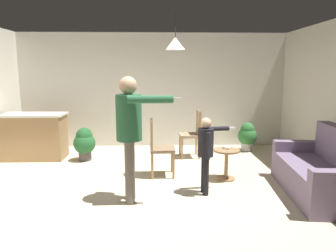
# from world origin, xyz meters

# --- Properties ---
(ground) EXTENTS (7.68, 7.68, 0.00)m
(ground) POSITION_xyz_m (0.00, 0.00, 0.00)
(ground) COLOR beige
(wall_back) EXTENTS (6.40, 0.10, 2.70)m
(wall_back) POSITION_xyz_m (0.00, 3.20, 1.35)
(wall_back) COLOR silver
(wall_back) RESTS_ON ground
(couch_floral) EXTENTS (1.02, 1.88, 1.00)m
(couch_floral) POSITION_xyz_m (2.51, -0.01, 0.33)
(couch_floral) COLOR slate
(couch_floral) RESTS_ON ground
(kitchen_counter) EXTENTS (1.26, 0.66, 0.95)m
(kitchen_counter) POSITION_xyz_m (-2.45, 2.08, 0.48)
(kitchen_counter) COLOR #99754C
(kitchen_counter) RESTS_ON ground
(side_table_by_couch) EXTENTS (0.44, 0.44, 0.52)m
(side_table_by_couch) POSITION_xyz_m (1.26, 0.68, 0.33)
(side_table_by_couch) COLOR #99754C
(side_table_by_couch) RESTS_ON ground
(person_adult) EXTENTS (0.86, 0.51, 1.74)m
(person_adult) POSITION_xyz_m (-0.27, -0.16, 1.08)
(person_adult) COLOR #60564C
(person_adult) RESTS_ON ground
(person_child) EXTENTS (0.58, 0.37, 1.15)m
(person_child) POSITION_xyz_m (0.82, 0.07, 0.72)
(person_child) COLOR black
(person_child) RESTS_ON ground
(dining_chair_by_counter) EXTENTS (0.43, 0.43, 1.00)m
(dining_chair_by_counter) POSITION_xyz_m (0.11, 0.91, 0.55)
(dining_chair_by_counter) COLOR #99754C
(dining_chair_by_counter) RESTS_ON ground
(dining_chair_near_wall) EXTENTS (0.44, 0.44, 1.00)m
(dining_chair_near_wall) POSITION_xyz_m (0.85, 2.10, 0.55)
(dining_chair_near_wall) COLOR #99754C
(dining_chair_near_wall) RESTS_ON ground
(potted_plant_corner) EXTENTS (0.43, 0.43, 0.65)m
(potted_plant_corner) POSITION_xyz_m (2.16, 2.58, 0.36)
(potted_plant_corner) COLOR #B7B2AD
(potted_plant_corner) RESTS_ON ground
(potted_plant_by_wall) EXTENTS (0.44, 0.44, 0.68)m
(potted_plant_by_wall) POSITION_xyz_m (-1.39, 1.91, 0.37)
(potted_plant_by_wall) COLOR #4C4742
(potted_plant_by_wall) RESTS_ON ground
(spare_remote_on_table) EXTENTS (0.12, 0.12, 0.04)m
(spare_remote_on_table) POSITION_xyz_m (1.25, 0.70, 0.54)
(spare_remote_on_table) COLOR white
(spare_remote_on_table) RESTS_ON side_table_by_couch
(ceiling_light_pendant) EXTENTS (0.32, 0.32, 0.55)m
(ceiling_light_pendant) POSITION_xyz_m (0.40, 0.83, 2.25)
(ceiling_light_pendant) COLOR silver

